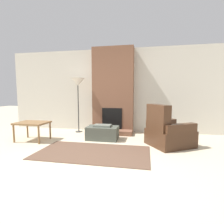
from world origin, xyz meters
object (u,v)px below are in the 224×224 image
Objects in this scene: ottoman at (103,133)px; armchair at (167,134)px; side_table at (32,124)px; floor_lamp_left at (78,84)px.

armchair is at bearing -9.57° from ottoman.
side_table is at bearing -165.41° from ottoman.
ottoman is 0.48× the size of floor_lamp_left.
floor_lamp_left is at bearing 142.62° from ottoman.
floor_lamp_left is at bearing 36.63° from armchair.
floor_lamp_left is (-2.57, 1.01, 1.23)m from armchair.
ottoman is at bearing 48.47° from armchair.
ottoman is 1.80m from floor_lamp_left.
armchair is 0.70× the size of floor_lamp_left.
side_table is at bearing -123.19° from floor_lamp_left.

